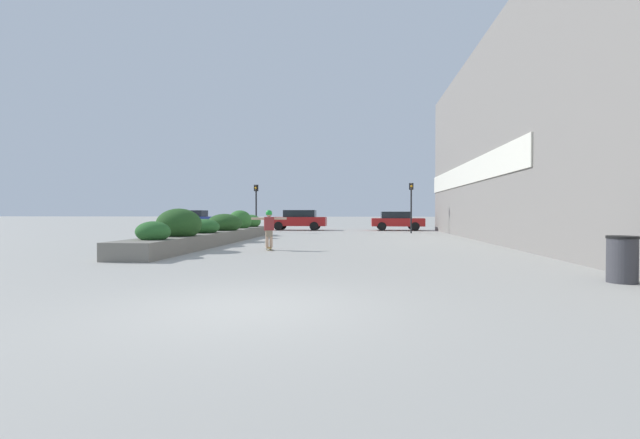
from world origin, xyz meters
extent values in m
plane|color=#A3A099|center=(0.00, 0.00, 0.00)|extent=(300.00, 300.00, 0.00)
cube|color=gray|center=(7.85, 13.21, 4.95)|extent=(0.60, 30.49, 9.91)
cube|color=silver|center=(7.51, 18.81, 3.58)|extent=(0.06, 19.30, 1.20)
cube|color=slate|center=(-4.99, 13.10, 0.27)|extent=(1.54, 15.62, 0.55)
ellipsoid|color=#286028|center=(-4.91, 6.90, 0.80)|extent=(1.11, 0.96, 0.67)
ellipsoid|color=#234C1E|center=(-4.96, 8.98, 0.98)|extent=(1.64, 1.57, 1.16)
ellipsoid|color=#286028|center=(-4.97, 11.54, 0.80)|extent=(1.27, 1.45, 0.68)
ellipsoid|color=#234C1E|center=(-4.92, 14.12, 0.89)|extent=(1.67, 1.66, 0.92)
ellipsoid|color=#33702D|center=(-5.04, 17.18, 0.98)|extent=(1.31, 1.09, 1.14)
ellipsoid|color=#33702D|center=(-5.06, 19.60, 0.87)|extent=(1.22, 1.37, 0.84)
cube|color=olive|center=(-1.75, 9.63, 0.09)|extent=(0.39, 0.81, 0.01)
cylinder|color=beige|center=(-1.89, 9.88, 0.03)|extent=(0.06, 0.07, 0.06)
cylinder|color=beige|center=(-1.76, 9.92, 0.03)|extent=(0.06, 0.07, 0.06)
cylinder|color=beige|center=(-1.73, 9.35, 0.03)|extent=(0.06, 0.07, 0.06)
cylinder|color=beige|center=(-1.60, 9.39, 0.03)|extent=(0.06, 0.07, 0.06)
cylinder|color=tan|center=(-1.82, 9.61, 0.42)|extent=(0.15, 0.15, 0.64)
cylinder|color=tan|center=(-1.67, 9.66, 0.42)|extent=(0.15, 0.15, 0.64)
cube|color=gray|center=(-1.75, 9.63, 0.63)|extent=(0.28, 0.25, 0.23)
cube|color=maroon|center=(-1.75, 9.63, 0.99)|extent=(0.40, 0.28, 0.50)
cylinder|color=tan|center=(-2.15, 9.51, 1.19)|extent=(0.48, 0.22, 0.08)
cylinder|color=tan|center=(-1.34, 9.76, 1.19)|extent=(0.48, 0.22, 0.08)
sphere|color=tan|center=(-1.75, 9.63, 1.35)|extent=(0.21, 0.21, 0.21)
sphere|color=green|center=(-1.75, 9.63, 1.39)|extent=(0.24, 0.24, 0.24)
cylinder|color=#38383D|center=(6.90, 2.96, 0.44)|extent=(0.55, 0.55, 0.89)
cylinder|color=black|center=(6.90, 2.96, 0.91)|extent=(0.57, 0.57, 0.05)
cube|color=maroon|center=(-3.39, 28.02, 0.71)|extent=(4.58, 1.70, 0.72)
cube|color=black|center=(-3.21, 28.02, 1.34)|extent=(2.52, 1.50, 0.56)
cylinder|color=black|center=(-4.81, 27.22, 0.35)|extent=(0.70, 0.22, 0.70)
cylinder|color=black|center=(-4.81, 28.83, 0.35)|extent=(0.70, 0.22, 0.70)
cylinder|color=black|center=(-1.97, 27.22, 0.35)|extent=(0.70, 0.22, 0.70)
cylinder|color=black|center=(-1.97, 28.83, 0.35)|extent=(0.70, 0.22, 0.70)
cube|color=navy|center=(-13.45, 30.25, 0.70)|extent=(4.70, 1.87, 0.75)
cube|color=black|center=(-13.26, 30.25, 1.34)|extent=(2.59, 1.64, 0.55)
cylinder|color=black|center=(-14.90, 29.37, 0.33)|extent=(0.65, 0.22, 0.65)
cylinder|color=black|center=(-14.90, 31.14, 0.33)|extent=(0.65, 0.22, 0.65)
cylinder|color=black|center=(-11.99, 29.37, 0.33)|extent=(0.65, 0.22, 0.65)
cylinder|color=black|center=(-11.99, 31.14, 0.33)|extent=(0.65, 0.22, 0.65)
cube|color=maroon|center=(15.38, 31.58, 0.67)|extent=(4.50, 1.79, 0.63)
cube|color=black|center=(15.20, 31.58, 1.23)|extent=(2.48, 1.58, 0.50)
cylinder|color=black|center=(16.78, 32.43, 0.36)|extent=(0.71, 0.22, 0.71)
cylinder|color=black|center=(16.78, 30.73, 0.36)|extent=(0.71, 0.22, 0.71)
cylinder|color=black|center=(13.99, 32.43, 0.36)|extent=(0.71, 0.22, 0.71)
cylinder|color=black|center=(13.99, 30.73, 0.36)|extent=(0.71, 0.22, 0.71)
cube|color=maroon|center=(4.59, 28.32, 0.65)|extent=(4.10, 1.92, 0.63)
cube|color=black|center=(4.43, 28.32, 1.23)|extent=(2.25, 1.69, 0.52)
cylinder|color=black|center=(5.86, 29.23, 0.34)|extent=(0.68, 0.22, 0.68)
cylinder|color=black|center=(5.86, 27.40, 0.34)|extent=(0.68, 0.22, 0.68)
cylinder|color=black|center=(3.32, 29.23, 0.34)|extent=(0.68, 0.22, 0.68)
cylinder|color=black|center=(3.32, 27.40, 0.34)|extent=(0.68, 0.22, 0.68)
cylinder|color=black|center=(-5.71, 23.59, 1.47)|extent=(0.11, 0.11, 2.94)
cube|color=black|center=(-5.71, 23.59, 3.16)|extent=(0.28, 0.20, 0.45)
sphere|color=#2D2823|center=(-5.71, 23.47, 3.31)|extent=(0.15, 0.15, 0.15)
sphere|color=orange|center=(-5.71, 23.47, 3.16)|extent=(0.15, 0.15, 0.15)
sphere|color=#2D2823|center=(-5.71, 23.47, 3.01)|extent=(0.15, 0.15, 0.15)
cylinder|color=black|center=(5.13, 23.63, 1.49)|extent=(0.11, 0.11, 2.99)
cube|color=black|center=(5.13, 23.63, 3.21)|extent=(0.28, 0.20, 0.45)
sphere|color=#2D2823|center=(5.13, 23.51, 3.36)|extent=(0.15, 0.15, 0.15)
sphere|color=orange|center=(5.13, 23.51, 3.21)|extent=(0.15, 0.15, 0.15)
sphere|color=#2D2823|center=(5.13, 23.51, 3.06)|extent=(0.15, 0.15, 0.15)
camera|label=1|loc=(1.68, -6.13, 1.40)|focal=24.00mm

